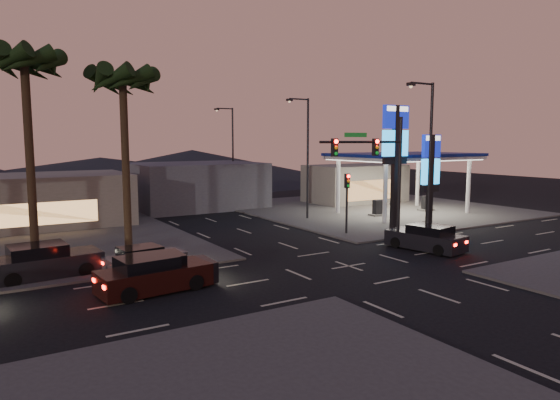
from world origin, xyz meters
TOP-DOWN VIEW (x-y plane):
  - ground at (0.00, 0.00)m, footprint 140.00×140.00m
  - corner_lot_ne at (16.00, 16.00)m, footprint 24.00×24.00m
  - gas_station at (16.00, 12.00)m, footprint 12.20×8.20m
  - convenience_store at (18.00, 21.00)m, footprint 10.00×6.00m
  - pylon_sign_tall at (8.50, 5.50)m, footprint 2.20×0.35m
  - pylon_sign_short at (11.00, 4.50)m, footprint 1.60×0.35m
  - traffic_signal_mast at (3.76, 1.99)m, footprint 6.10×0.39m
  - pedestal_signal at (5.50, 6.98)m, footprint 0.32×0.39m
  - streetlight_near at (6.79, 1.00)m, footprint 2.14×0.25m
  - streetlight_mid at (6.79, 14.00)m, footprint 2.14×0.25m
  - streetlight_far at (6.79, 28.00)m, footprint 2.14×0.25m
  - palm_a at (-9.00, 9.50)m, footprint 4.41×4.41m
  - palm_b at (-14.00, 9.50)m, footprint 4.41×4.41m
  - building_far_west at (-14.00, 22.00)m, footprint 16.00×8.00m
  - building_far_mid at (2.00, 26.00)m, footprint 12.00×9.00m
  - hill_right at (15.00, 60.00)m, footprint 50.00×50.00m
  - hill_center at (0.00, 60.00)m, footprint 60.00×60.00m
  - car_lane_a_front at (-9.62, 1.45)m, footprint 4.77×2.11m
  - car_lane_a_mid at (-10.17, 0.99)m, footprint 5.06×2.48m
  - car_lane_b_front at (-9.53, 4.51)m, footprint 4.16×2.10m
  - car_lane_b_mid at (-13.96, 5.85)m, footprint 5.26×2.50m
  - suv_station at (6.51, 0.63)m, footprint 2.73×4.89m

SIDE VIEW (x-z plane):
  - ground at x=0.00m, z-range 0.00..0.00m
  - corner_lot_ne at x=16.00m, z-range 0.00..0.12m
  - car_lane_b_front at x=-9.53m, z-range -0.05..1.26m
  - car_lane_a_front at x=-9.62m, z-range -0.06..1.48m
  - suv_station at x=6.51m, z-range -0.06..1.49m
  - car_lane_a_mid at x=-10.17m, z-range -0.06..1.55m
  - car_lane_b_mid at x=-13.96m, z-range -0.06..1.61m
  - convenience_store at x=18.00m, z-range 0.00..4.00m
  - building_far_west at x=-14.00m, z-range 0.00..4.00m
  - hill_center at x=0.00m, z-range 0.00..4.00m
  - building_far_mid at x=2.00m, z-range 0.00..4.40m
  - hill_right at x=15.00m, z-range 0.00..5.00m
  - pedestal_signal at x=5.50m, z-range 0.77..5.07m
  - pylon_sign_short at x=11.00m, z-range 1.16..8.16m
  - gas_station at x=16.00m, z-range 2.34..7.82m
  - traffic_signal_mast at x=3.76m, z-range 1.23..9.23m
  - streetlight_near at x=6.79m, z-range 0.72..10.72m
  - streetlight_mid at x=6.79m, z-range 0.72..10.72m
  - streetlight_far at x=6.79m, z-range 0.72..10.72m
  - pylon_sign_tall at x=8.50m, z-range 1.89..10.89m
  - palm_a at x=-9.00m, z-range 4.00..14.86m
  - palm_b at x=-14.00m, z-range 4.24..15.70m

